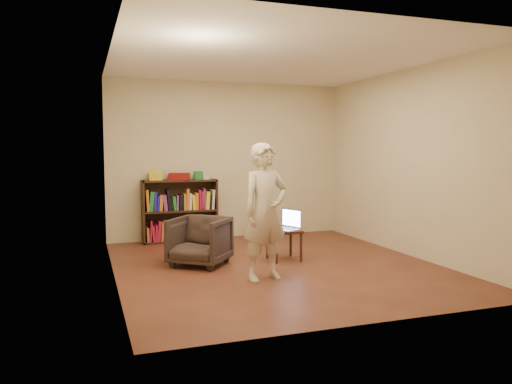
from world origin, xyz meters
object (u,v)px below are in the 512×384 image
object	(u,v)px
stool	(265,214)
armchair	(200,241)
side_table	(284,235)
person	(265,212)
bookshelf	(180,214)
laptop	(287,225)

from	to	relation	value
stool	armchair	xyz separation A→B (m)	(-1.44, -1.50, -0.10)
side_table	person	size ratio (longest dim) A/B	0.26
side_table	bookshelf	bearing A→B (deg)	120.81
bookshelf	laptop	xyz separation A→B (m)	(1.13, -1.81, 0.04)
stool	laptop	bearing A→B (deg)	-99.01
bookshelf	person	size ratio (longest dim) A/B	0.77
bookshelf	side_table	distance (m)	2.11
stool	bookshelf	bearing A→B (deg)	170.05
side_table	person	distance (m)	1.14
armchair	side_table	distance (m)	1.15
bookshelf	stool	size ratio (longest dim) A/B	2.35
laptop	stool	bearing A→B (deg)	147.74
stool	armchair	world-z (taller)	armchair
bookshelf	person	world-z (taller)	person
armchair	person	world-z (taller)	person
armchair	side_table	size ratio (longest dim) A/B	1.67
bookshelf	side_table	xyz separation A→B (m)	(1.08, -1.81, -0.10)
bookshelf	stool	bearing A→B (deg)	-9.95
stool	person	distance (m)	2.61
armchair	person	size ratio (longest dim) A/B	0.44
side_table	person	xyz separation A→B (m)	(-0.59, -0.87, 0.44)
laptop	armchair	bearing A→B (deg)	-116.56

